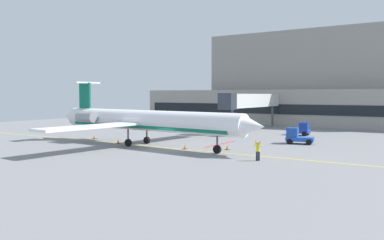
# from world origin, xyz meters

# --- Properties ---
(ground) EXTENTS (120.00, 120.00, 0.11)m
(ground) POSITION_xyz_m (0.00, 0.00, -0.05)
(ground) COLOR slate
(terminal_building) EXTENTS (77.52, 13.51, 19.73)m
(terminal_building) POSITION_xyz_m (3.19, 47.32, 7.68)
(terminal_building) COLOR gray
(terminal_building) RESTS_ON ground
(jet_bridge_west) EXTENTS (2.40, 21.30, 6.59)m
(jet_bridge_west) POSITION_xyz_m (-2.55, 28.60, 5.21)
(jet_bridge_west) COLOR silver
(jet_bridge_west) RESTS_ON ground
(regional_jet) EXTENTS (33.18, 27.97, 8.11)m
(regional_jet) POSITION_xyz_m (-4.71, 1.56, 3.12)
(regional_jet) COLOR white
(regional_jet) RESTS_ON ground
(baggage_tug) EXTENTS (3.33, 1.88, 2.04)m
(baggage_tug) POSITION_xyz_m (7.67, 24.71, 0.93)
(baggage_tug) COLOR #19389E
(baggage_tug) RESTS_ON ground
(pushback_tractor) EXTENTS (3.76, 3.20, 2.32)m
(pushback_tractor) POSITION_xyz_m (-1.80, 17.87, 1.03)
(pushback_tractor) COLOR #1E4CB2
(pushback_tractor) RESTS_ON ground
(belt_loader) EXTENTS (3.73, 2.66, 2.05)m
(belt_loader) POSITION_xyz_m (10.76, 13.99, 0.94)
(belt_loader) COLOR #1E4CB2
(belt_loader) RESTS_ON ground
(fuel_tank) EXTENTS (7.63, 2.64, 2.45)m
(fuel_tank) POSITION_xyz_m (-13.96, 26.25, 1.38)
(fuel_tank) COLOR white
(fuel_tank) RESTS_ON ground
(marshaller) EXTENTS (0.83, 0.34, 1.95)m
(marshaller) POSITION_xyz_m (12.10, -1.28, 0.99)
(marshaller) COLOR #191E33
(marshaller) RESTS_ON ground
(safety_cone_alpha) EXTENTS (0.47, 0.47, 0.55)m
(safety_cone_alpha) POSITION_xyz_m (-15.63, 3.78, 0.25)
(safety_cone_alpha) COLOR orange
(safety_cone_alpha) RESTS_ON ground
(safety_cone_bravo) EXTENTS (0.47, 0.47, 0.55)m
(safety_cone_bravo) POSITION_xyz_m (1.57, 1.74, 0.25)
(safety_cone_bravo) COLOR orange
(safety_cone_bravo) RESTS_ON ground
(safety_cone_charlie) EXTENTS (0.47, 0.47, 0.55)m
(safety_cone_charlie) POSITION_xyz_m (-8.68, 1.34, 0.25)
(safety_cone_charlie) COLOR orange
(safety_cone_charlie) RESTS_ON ground
(safety_cone_delta) EXTENTS (0.47, 0.47, 0.55)m
(safety_cone_delta) POSITION_xyz_m (5.93, 4.01, 0.25)
(safety_cone_delta) COLOR orange
(safety_cone_delta) RESTS_ON ground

